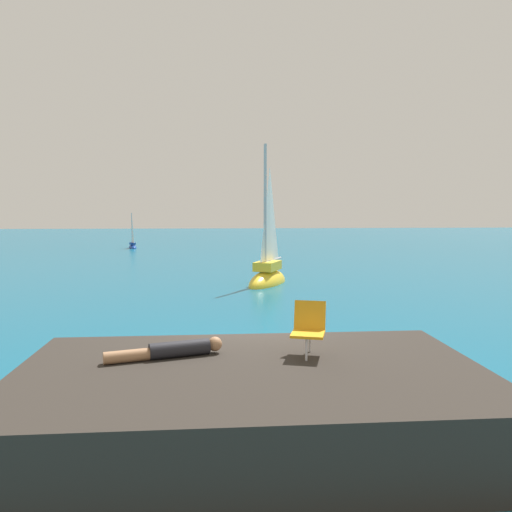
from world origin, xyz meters
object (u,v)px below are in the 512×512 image
object	(u,v)px
sailboat_far	(133,246)
beach_chair	(309,326)
sailboat_near	(268,276)
person_sunbather	(171,350)

from	to	relation	value
sailboat_far	beach_chair	xyz separation A→B (m)	(8.42, -36.06, 1.31)
sailboat_near	sailboat_far	bearing A→B (deg)	-131.52
sailboat_near	beach_chair	size ratio (longest dim) A/B	8.32
person_sunbather	beach_chair	size ratio (longest dim) A/B	2.15
sailboat_far	beach_chair	size ratio (longest dim) A/B	4.13
sailboat_far	person_sunbather	bearing A→B (deg)	171.42
sailboat_far	person_sunbather	size ratio (longest dim) A/B	1.92
sailboat_near	beach_chair	world-z (taller)	sailboat_near
sailboat_near	beach_chair	distance (m)	14.54
sailboat_near	person_sunbather	world-z (taller)	sailboat_near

